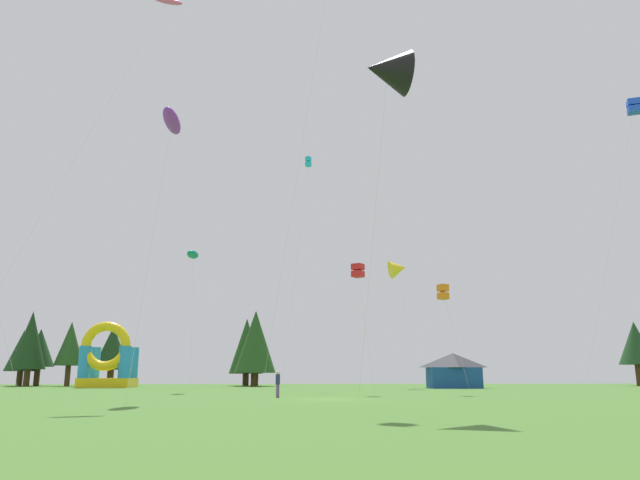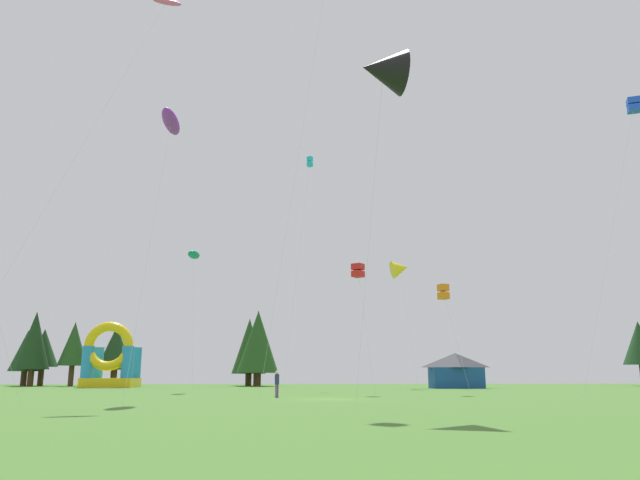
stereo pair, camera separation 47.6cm
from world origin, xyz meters
The scene contains 21 objects.
ground_plane centered at (0.00, 0.00, 0.00)m, with size 120.00×120.00×0.00m, color #47752D.
kite_blue_box centered at (19.92, -2.93, 18.49)m, with size 4.84×2.18×18.99m.
kite_yellow_delta centered at (10.06, 30.04, 13.44)m, with size 2.43×6.97×14.64m.
kite_red_box centered at (3.06, 9.18, 9.62)m, with size 1.99×2.50×10.17m.
kite_cyan_box centered at (-0.52, 25.93, 24.69)m, with size 2.97×3.58×25.42m.
kite_teal_parafoil centered at (-11.35, 16.56, 12.25)m, with size 1.11×3.56×12.64m.
kite_purple_parafoil centered at (-10.45, 0.17, 18.25)m, with size 1.26×8.84×18.99m.
kite_black_delta centered at (2.25, -12.14, 15.72)m, with size 2.40×8.05×16.89m.
kite_pink_parafoil centered at (-11.06, -0.56, 26.79)m, with size 10.94×5.48×27.32m.
kite_orange_box centered at (9.80, 8.81, 7.89)m, with size 1.53×3.06×8.50m.
person_midfield centered at (-3.09, 3.15, 1.03)m, with size 0.42×0.42×1.74m.
inflatable_yellow_castle centered at (-23.77, 35.05, 2.80)m, with size 5.96×4.92×7.55m.
festival_tent centered at (15.74, 29.02, 1.90)m, with size 5.52×3.23×3.79m.
tree_row_0 centered at (-38.20, 45.57, 4.57)m, with size 4.20×4.20×7.32m.
tree_row_1 centered at (-35.62, 41.59, 5.75)m, with size 4.18×4.18×9.46m.
tree_row_2 centered at (-35.54, 44.48, 4.89)m, with size 4.06×4.06×7.43m.
tree_row_3 centered at (-30.78, 42.20, 5.34)m, with size 3.65×3.65×8.20m.
tree_row_4 centered at (-25.85, 43.83, 4.93)m, with size 4.60×4.60×7.84m.
tree_row_5 centered at (-8.22, 44.24, 5.20)m, with size 4.57×4.57×8.89m.
tree_row_6 centered at (-6.84, 40.74, 5.61)m, with size 5.35×5.35×9.61m.
tree_row_7 centered at (43.84, 41.36, 5.54)m, with size 4.63×4.63×8.43m.
Camera 1 is at (-2.22, -38.44, 1.52)m, focal length 33.95 mm.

